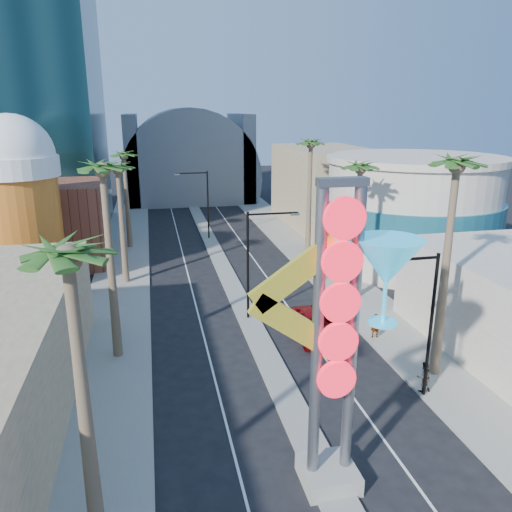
% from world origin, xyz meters
% --- Properties ---
extents(sidewalk_west, '(5.00, 100.00, 0.15)m').
position_xyz_m(sidewalk_west, '(-9.50, 35.00, 0.07)').
color(sidewalk_west, gray).
rests_on(sidewalk_west, ground).
extents(sidewalk_east, '(5.00, 100.00, 0.15)m').
position_xyz_m(sidewalk_east, '(9.50, 35.00, 0.07)').
color(sidewalk_east, gray).
rests_on(sidewalk_east, ground).
extents(median, '(1.60, 84.00, 0.15)m').
position_xyz_m(median, '(0.00, 38.00, 0.07)').
color(median, gray).
rests_on(median, ground).
extents(brick_filler_west, '(10.00, 10.00, 8.00)m').
position_xyz_m(brick_filler_west, '(-16.00, 38.00, 4.00)').
color(brick_filler_west, brown).
rests_on(brick_filler_west, ground).
extents(filler_east, '(10.00, 20.00, 10.00)m').
position_xyz_m(filler_east, '(16.00, 48.00, 5.00)').
color(filler_east, '#8E7D5C').
rests_on(filler_east, ground).
extents(beer_mug, '(7.00, 7.00, 14.50)m').
position_xyz_m(beer_mug, '(-17.00, 30.00, 7.84)').
color(beer_mug, '#AB5416').
rests_on(beer_mug, ground).
extents(turquoise_building, '(16.60, 16.60, 10.60)m').
position_xyz_m(turquoise_building, '(18.00, 30.00, 5.25)').
color(turquoise_building, '#B9AE9C').
rests_on(turquoise_building, ground).
extents(canopy, '(22.00, 16.00, 22.00)m').
position_xyz_m(canopy, '(0.00, 72.00, 4.31)').
color(canopy, slate).
rests_on(canopy, ground).
extents(neon_sign, '(6.53, 2.60, 12.55)m').
position_xyz_m(neon_sign, '(0.82, 2.96, 7.31)').
color(neon_sign, gray).
rests_on(neon_sign, ground).
extents(streetlight_0, '(3.79, 0.25, 8.00)m').
position_xyz_m(streetlight_0, '(0.55, 20.00, 4.88)').
color(streetlight_0, black).
rests_on(streetlight_0, ground).
extents(streetlight_1, '(3.79, 0.25, 8.00)m').
position_xyz_m(streetlight_1, '(-0.55, 44.00, 4.88)').
color(streetlight_1, black).
rests_on(streetlight_1, ground).
extents(streetlight_2, '(3.45, 0.25, 8.00)m').
position_xyz_m(streetlight_2, '(6.72, 8.00, 4.83)').
color(streetlight_2, black).
rests_on(streetlight_2, ground).
extents(palm_0, '(2.40, 2.40, 11.70)m').
position_xyz_m(palm_0, '(-9.00, 2.00, 9.93)').
color(palm_0, brown).
rests_on(palm_0, ground).
extents(palm_1, '(2.40, 2.40, 12.70)m').
position_xyz_m(palm_1, '(-9.00, 16.00, 10.82)').
color(palm_1, brown).
rests_on(palm_1, ground).
extents(palm_2, '(2.40, 2.40, 11.20)m').
position_xyz_m(palm_2, '(-9.00, 30.00, 9.48)').
color(palm_2, brown).
rests_on(palm_2, ground).
extents(palm_3, '(2.40, 2.40, 11.20)m').
position_xyz_m(palm_3, '(-9.00, 42.00, 9.48)').
color(palm_3, brown).
rests_on(palm_3, ground).
extents(palm_5, '(2.40, 2.40, 13.20)m').
position_xyz_m(palm_5, '(9.00, 10.00, 11.27)').
color(palm_5, brown).
rests_on(palm_5, ground).
extents(palm_6, '(2.40, 2.40, 11.70)m').
position_xyz_m(palm_6, '(9.00, 22.00, 9.93)').
color(palm_6, brown).
rests_on(palm_6, ground).
extents(palm_7, '(2.40, 2.40, 12.70)m').
position_xyz_m(palm_7, '(9.00, 34.00, 10.82)').
color(palm_7, brown).
rests_on(palm_7, ground).
extents(red_pickup, '(2.81, 6.09, 1.69)m').
position_xyz_m(red_pickup, '(3.90, 16.05, 0.85)').
color(red_pickup, maroon).
rests_on(red_pickup, ground).
extents(pedestrian_a, '(0.66, 0.48, 1.68)m').
position_xyz_m(pedestrian_a, '(7.61, 14.99, 0.99)').
color(pedestrian_a, gray).
rests_on(pedestrian_a, sidewalk_east).
extents(pedestrian_b, '(0.85, 0.67, 1.72)m').
position_xyz_m(pedestrian_b, '(7.30, 8.31, 1.01)').
color(pedestrian_b, gray).
rests_on(pedestrian_b, sidewalk_east).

